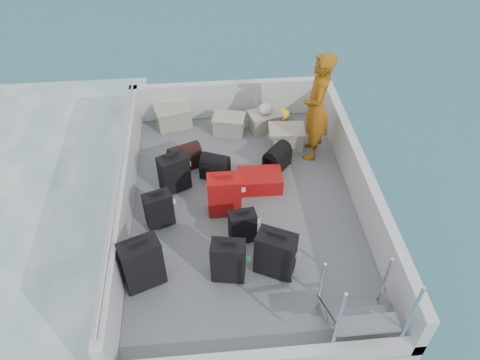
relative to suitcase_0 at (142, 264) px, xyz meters
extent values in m
plane|color=#1D5066|center=(1.39, 1.22, -1.00)|extent=(160.00, 160.00, 0.00)
cube|color=silver|center=(1.39, 1.22, -0.70)|extent=(3.60, 5.00, 0.60)
cube|color=slate|center=(1.39, 1.22, -0.39)|extent=(3.30, 4.70, 0.02)
cube|color=silver|center=(-0.34, 1.22, -0.03)|extent=(0.14, 5.00, 0.70)
cube|color=silver|center=(3.12, 1.22, -0.03)|extent=(0.14, 5.00, 0.70)
cube|color=silver|center=(1.39, 3.65, -0.03)|extent=(3.60, 0.14, 0.70)
cube|color=silver|center=(1.39, -1.21, -0.28)|extent=(3.60, 0.14, 0.20)
cylinder|color=silver|center=(-0.34, 1.22, 0.37)|extent=(0.04, 4.80, 0.04)
cube|color=black|center=(0.00, 0.00, 0.00)|extent=(0.56, 0.44, 0.76)
cube|color=black|center=(0.16, 1.00, -0.09)|extent=(0.44, 0.34, 0.58)
cube|color=black|center=(0.37, 1.73, -0.06)|extent=(0.51, 0.43, 0.63)
cube|color=black|center=(1.07, -0.01, -0.05)|extent=(0.46, 0.32, 0.65)
cube|color=#A3110C|center=(1.09, 1.17, -0.05)|extent=(0.48, 0.29, 0.66)
cube|color=black|center=(1.67, 0.03, -0.04)|extent=(0.57, 0.48, 0.68)
cube|color=black|center=(1.31, 0.61, -0.12)|extent=(0.39, 0.26, 0.52)
cube|color=#A3110C|center=(1.68, 1.65, -0.25)|extent=(0.68, 0.45, 0.27)
cube|color=#ACA795|center=(0.32, 3.42, -0.20)|extent=(0.68, 0.55, 0.36)
cube|color=#ACA795|center=(1.30, 3.11, -0.22)|extent=(0.59, 0.47, 0.31)
cube|color=#ACA795|center=(1.95, 3.16, -0.22)|extent=(0.59, 0.47, 0.31)
cube|color=#ACA795|center=(2.25, 2.63, -0.21)|extent=(0.59, 0.43, 0.34)
ellipsoid|color=yellow|center=(2.32, 3.42, -0.27)|extent=(0.28, 0.26, 0.22)
ellipsoid|color=white|center=(1.95, 3.16, 0.02)|extent=(0.24, 0.24, 0.18)
imported|color=orange|center=(2.65, 2.40, 0.54)|extent=(0.60, 0.77, 1.84)
camera|label=1|loc=(0.88, -3.63, 4.70)|focal=35.00mm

